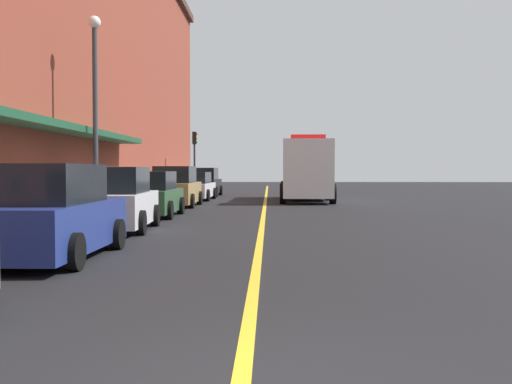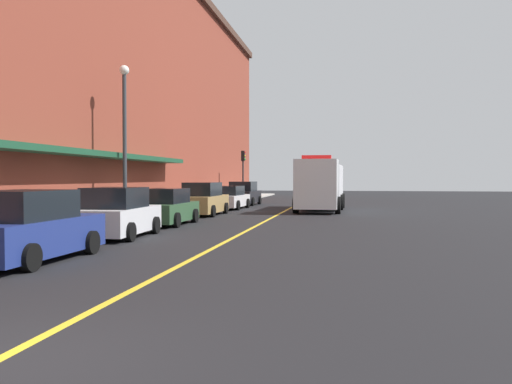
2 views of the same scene
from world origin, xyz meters
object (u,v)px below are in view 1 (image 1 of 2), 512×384
(parked_car_3, at_px, (150,195))
(traffic_light_near, at_px, (195,149))
(parked_car_6, at_px, (203,183))
(parked_car_2, at_px, (114,201))
(street_lamp_left, at_px, (95,93))
(parked_car_4, at_px, (176,188))
(box_truck, at_px, (306,171))
(parked_car_1, at_px, (47,215))
(parking_meter_2, at_px, (178,180))
(parking_meter_1, at_px, (153,182))
(parked_car_5, at_px, (193,187))

(parked_car_3, relative_size, traffic_light_near, 1.00)
(parked_car_6, height_order, traffic_light_near, traffic_light_near)
(parked_car_2, xyz_separation_m, street_lamp_left, (-1.92, 5.12, 3.58))
(parked_car_4, distance_m, box_truck, 8.33)
(street_lamp_left, bearing_deg, box_truck, 55.27)
(parked_car_4, distance_m, traffic_light_near, 18.06)
(parked_car_2, height_order, street_lamp_left, street_lamp_left)
(parked_car_1, bearing_deg, parked_car_2, 1.56)
(parked_car_6, bearing_deg, parking_meter_2, 137.77)
(parked_car_3, relative_size, street_lamp_left, 0.62)
(parked_car_4, bearing_deg, parked_car_1, -179.11)
(parking_meter_2, distance_m, street_lamp_left, 16.57)
(traffic_light_near, bearing_deg, parked_car_4, -85.95)
(parked_car_4, height_order, parking_meter_2, parked_car_4)
(parked_car_3, distance_m, parked_car_4, 6.23)
(parked_car_1, xyz_separation_m, parking_meter_2, (-1.43, 26.88, 0.23))
(parked_car_6, xyz_separation_m, parking_meter_1, (-1.38, -9.88, 0.23))
(street_lamp_left, bearing_deg, parked_car_6, 83.60)
(parked_car_4, relative_size, traffic_light_near, 1.10)
(parked_car_4, relative_size, parked_car_5, 1.01)
(parked_car_2, relative_size, parking_meter_1, 3.21)
(parked_car_6, distance_m, street_lamp_left, 18.11)
(parked_car_3, bearing_deg, traffic_light_near, 3.26)
(parking_meter_1, xyz_separation_m, traffic_light_near, (0.06, 16.33, 2.10))
(parked_car_3, bearing_deg, parked_car_6, 0.07)
(parked_car_5, bearing_deg, parked_car_6, 2.17)
(parked_car_1, distance_m, parked_car_2, 5.54)
(parked_car_2, distance_m, parking_meter_2, 21.38)
(parking_meter_1, distance_m, street_lamp_left, 8.47)
(parked_car_5, bearing_deg, parking_meter_2, 21.55)
(street_lamp_left, bearing_deg, parked_car_3, -0.40)
(parked_car_2, relative_size, parked_car_4, 0.90)
(parked_car_4, xyz_separation_m, parked_car_6, (0.05, 11.42, -0.02))
(box_truck, bearing_deg, traffic_light_near, -147.28)
(street_lamp_left, xyz_separation_m, traffic_light_near, (0.66, 24.09, -1.24))
(parked_car_5, relative_size, box_truck, 0.52)
(parked_car_5, bearing_deg, parked_car_3, -178.28)
(parked_car_3, xyz_separation_m, parked_car_5, (0.07, 12.31, -0.03))
(parked_car_6, relative_size, parking_meter_2, 3.28)
(parked_car_5, xyz_separation_m, parked_car_6, (-0.01, 5.35, 0.10))
(parked_car_2, relative_size, parked_car_5, 0.91)
(parking_meter_2, relative_size, traffic_light_near, 0.31)
(parked_car_3, distance_m, parking_meter_1, 7.89)
(box_truck, bearing_deg, parked_car_4, -46.83)
(street_lamp_left, bearing_deg, parked_car_5, 80.80)
(parking_meter_1, bearing_deg, street_lamp_left, -94.42)
(parked_car_6, height_order, box_truck, box_truck)
(box_truck, height_order, street_lamp_left, street_lamp_left)
(parking_meter_2, bearing_deg, parked_car_6, 45.81)
(street_lamp_left, bearing_deg, parking_meter_1, 85.58)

